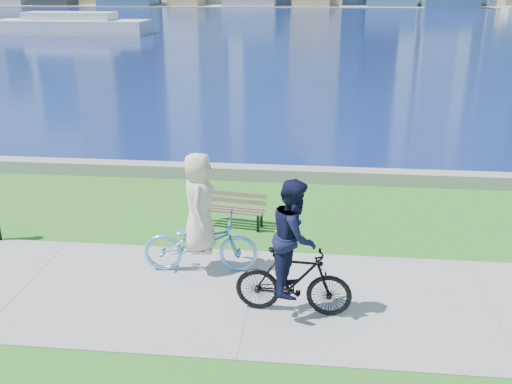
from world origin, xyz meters
TOP-DOWN VIEW (x-y plane):
  - ground at (0.00, 0.00)m, footprint 320.00×320.00m
  - concrete_path at (0.00, 0.00)m, footprint 80.00×3.50m
  - seawall at (0.00, 6.20)m, footprint 90.00×0.50m
  - bay_water at (0.00, 72.00)m, footprint 320.00×131.00m
  - far_shore at (0.00, 130.00)m, footprint 320.00×30.00m
  - ferry_near at (-24.42, 50.18)m, footprint 15.84×4.53m
  - park_bench at (-0.71, 3.02)m, footprint 1.44×0.67m
  - cyclist_woman at (-1.01, 0.86)m, footprint 0.91×2.16m
  - cyclist_man at (0.75, -0.41)m, footprint 0.75×1.91m

SIDE VIEW (x-z plane):
  - ground at x=0.00m, z-range 0.00..0.00m
  - bay_water at x=0.00m, z-range 0.00..0.01m
  - concrete_path at x=0.00m, z-range 0.00..0.02m
  - far_shore at x=0.00m, z-range 0.00..0.12m
  - seawall at x=0.00m, z-range 0.00..0.35m
  - park_bench at x=-0.71m, z-range 0.08..0.80m
  - cyclist_woman at x=-1.01m, z-range -0.27..2.00m
  - ferry_near at x=-24.42m, z-range -0.18..1.97m
  - cyclist_man at x=0.75m, z-range -0.16..2.12m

